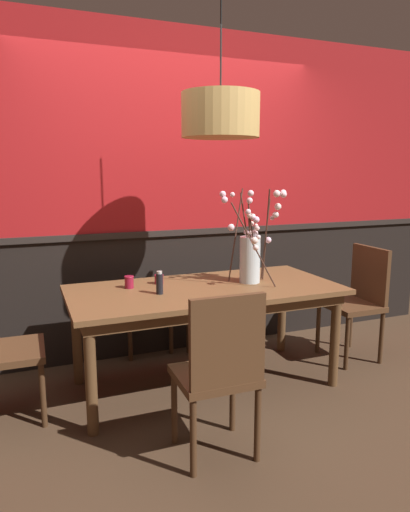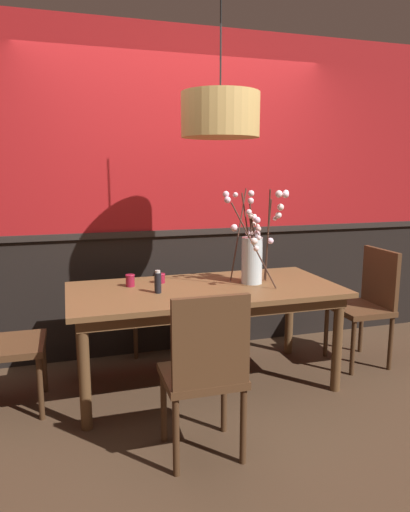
% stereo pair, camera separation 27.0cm
% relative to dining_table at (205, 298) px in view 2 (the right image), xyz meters
% --- Properties ---
extents(ground_plane, '(24.00, 24.00, 0.00)m').
position_rel_dining_table_xyz_m(ground_plane, '(0.00, 0.00, -0.66)').
color(ground_plane, '#422D1E').
extents(back_wall, '(5.45, 0.14, 2.72)m').
position_rel_dining_table_xyz_m(back_wall, '(0.00, 0.79, 0.69)').
color(back_wall, black).
rests_on(back_wall, ground).
extents(dining_table, '(1.93, 0.92, 0.74)m').
position_rel_dining_table_xyz_m(dining_table, '(0.00, 0.00, 0.00)').
color(dining_table, brown).
rests_on(dining_table, ground).
extents(chair_near_side_left, '(0.43, 0.39, 0.95)m').
position_rel_dining_table_xyz_m(chair_near_side_left, '(-0.26, -0.87, -0.13)').
color(chair_near_side_left, '#4C301C').
rests_on(chair_near_side_left, ground).
extents(chair_head_west_end, '(0.39, 0.46, 0.95)m').
position_rel_dining_table_xyz_m(chair_head_west_end, '(-1.38, 0.03, -0.14)').
color(chair_head_west_end, '#4C301C').
rests_on(chair_head_west_end, ground).
extents(chair_head_east_end, '(0.41, 0.45, 0.95)m').
position_rel_dining_table_xyz_m(chair_head_east_end, '(1.39, 0.01, -0.13)').
color(chair_head_east_end, '#4C301C').
rests_on(chair_head_east_end, ground).
extents(chair_far_side_right, '(0.42, 0.39, 0.93)m').
position_rel_dining_table_xyz_m(chair_far_side_right, '(0.27, 0.85, -0.13)').
color(chair_far_side_right, '#4C301C').
rests_on(chair_far_side_right, ground).
extents(chair_far_side_left, '(0.45, 0.43, 0.95)m').
position_rel_dining_table_xyz_m(chair_far_side_left, '(-0.25, 0.88, -0.13)').
color(chair_far_side_left, '#4C301C').
rests_on(chair_far_side_left, ground).
extents(vase_with_blossoms, '(0.43, 0.44, 0.70)m').
position_rel_dining_table_xyz_m(vase_with_blossoms, '(0.37, 0.01, 0.31)').
color(vase_with_blossoms, silver).
rests_on(vase_with_blossoms, dining_table).
extents(candle_holder_nearer_center, '(0.07, 0.07, 0.09)m').
position_rel_dining_table_xyz_m(candle_holder_nearer_center, '(-0.51, 0.18, 0.12)').
color(candle_holder_nearer_center, maroon).
rests_on(candle_holder_nearer_center, dining_table).
extents(candle_holder_nearer_edge, '(0.07, 0.07, 0.07)m').
position_rel_dining_table_xyz_m(candle_holder_nearer_edge, '(-0.28, 0.22, 0.12)').
color(candle_holder_nearer_edge, maroon).
rests_on(candle_holder_nearer_edge, dining_table).
extents(condiment_bottle, '(0.05, 0.05, 0.16)m').
position_rel_dining_table_xyz_m(condiment_bottle, '(-0.35, -0.05, 0.15)').
color(condiment_bottle, black).
rests_on(condiment_bottle, dining_table).
extents(pendant_lamp, '(0.52, 0.52, 0.94)m').
position_rel_dining_table_xyz_m(pendant_lamp, '(0.09, -0.05, 1.27)').
color(pendant_lamp, tan).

